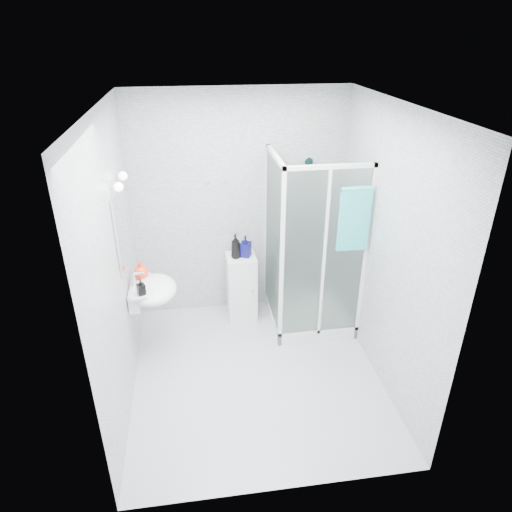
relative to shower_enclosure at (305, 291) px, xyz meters
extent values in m
cube|color=silver|center=(-0.67, -0.77, 0.85)|extent=(2.40, 2.60, 2.60)
cube|color=#BBBEC0|center=(-0.67, -0.77, -0.44)|extent=(2.40, 2.60, 0.01)
cube|color=white|center=(-0.67, -0.77, 2.15)|extent=(2.40, 2.60, 0.01)
cube|color=white|center=(0.08, 0.08, -0.39)|extent=(0.90, 0.90, 0.12)
cube|color=white|center=(-0.35, 0.08, 1.53)|extent=(0.04, 0.90, 0.04)
cube|color=white|center=(0.08, -0.35, 1.53)|extent=(0.90, 0.04, 0.04)
cube|color=white|center=(-0.35, -0.35, 0.55)|extent=(0.04, 0.04, 2.00)
cube|color=white|center=(-0.36, 0.08, 0.59)|extent=(0.02, 0.82, 1.84)
cube|color=white|center=(0.08, -0.36, 0.59)|extent=(0.82, 0.02, 1.84)
cube|color=white|center=(0.08, -0.35, 0.59)|extent=(0.03, 0.04, 1.84)
cylinder|color=silver|center=(0.08, 0.47, 0.90)|extent=(0.02, 0.02, 1.00)
cylinder|color=silver|center=(0.08, 0.44, 1.37)|extent=(0.09, 0.05, 0.09)
cylinder|color=silver|center=(0.13, 0.50, 0.60)|extent=(0.12, 0.04, 0.12)
cylinder|color=silver|center=(0.36, -0.39, 1.33)|extent=(0.03, 0.05, 0.03)
cube|color=white|center=(-1.81, -0.32, 0.30)|extent=(0.10, 0.40, 0.18)
ellipsoid|color=white|center=(-1.63, -0.32, 0.35)|extent=(0.46, 0.56, 0.20)
cube|color=white|center=(-1.75, -0.32, 0.40)|extent=(0.16, 0.50, 0.02)
cylinder|color=silver|center=(-1.81, -0.32, 0.48)|extent=(0.04, 0.04, 0.16)
cylinder|color=silver|center=(-1.76, -0.32, 0.55)|extent=(0.12, 0.02, 0.02)
cube|color=white|center=(-1.85, -0.32, 1.05)|extent=(0.02, 0.60, 0.70)
cylinder|color=silver|center=(-1.84, -0.48, 1.47)|extent=(0.05, 0.04, 0.04)
sphere|color=white|center=(-1.80, -0.48, 1.47)|extent=(0.08, 0.08, 0.08)
cylinder|color=silver|center=(-1.84, -0.16, 1.47)|extent=(0.05, 0.04, 0.04)
sphere|color=white|center=(-1.80, -0.16, 1.47)|extent=(0.08, 0.08, 0.08)
cylinder|color=silver|center=(-1.02, 0.50, 1.17)|extent=(0.02, 0.04, 0.02)
sphere|color=silver|center=(-1.02, 0.48, 1.17)|extent=(0.03, 0.03, 0.03)
cylinder|color=silver|center=(-0.82, 0.50, 1.17)|extent=(0.02, 0.04, 0.02)
sphere|color=silver|center=(-0.82, 0.48, 1.17)|extent=(0.03, 0.03, 0.03)
cube|color=white|center=(-0.69, 0.28, -0.05)|extent=(0.34, 0.34, 0.80)
cube|color=white|center=(-0.69, 0.12, -0.05)|extent=(0.30, 0.01, 0.68)
sphere|color=orange|center=(-0.58, 0.10, -0.01)|extent=(0.03, 0.03, 0.03)
cube|color=#2FB4B4|center=(0.34, -0.40, 1.01)|extent=(0.31, 0.04, 0.63)
cylinder|color=#2FB4B4|center=(0.34, -0.40, 1.33)|extent=(0.31, 0.05, 0.05)
imported|color=black|center=(-0.75, 0.26, 0.50)|extent=(0.15, 0.15, 0.28)
imported|color=#0C0C4A|center=(-0.64, 0.28, 0.48)|extent=(0.15, 0.15, 0.25)
imported|color=#FC361D|center=(-1.75, -0.18, 0.51)|extent=(0.17, 0.17, 0.19)
imported|color=black|center=(-1.72, -0.49, 0.49)|extent=(0.09, 0.10, 0.16)
camera|label=1|loc=(-1.18, -4.29, 2.69)|focal=32.00mm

